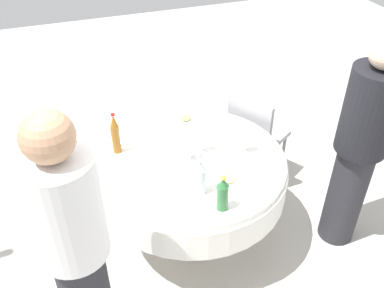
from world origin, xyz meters
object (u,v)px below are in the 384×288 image
object	(u,v)px
bottle_green_mid	(223,194)
bottle_amber_inner	(115,135)
wine_glass_front	(246,138)
plate_far	(186,119)
bottle_clear_north	(200,178)
person_north	(76,252)
wine_glass_outer	(191,148)
dining_table	(192,175)
plate_west	(229,180)
chair_east	(254,132)
wine_glass_east	(203,139)
person_mid	(360,146)
plate_near	(132,167)

from	to	relation	value
bottle_green_mid	bottle_amber_inner	world-z (taller)	bottle_amber_inner
wine_glass_front	plate_far	size ratio (longest dim) A/B	0.77
bottle_clear_north	plate_far	bearing A→B (deg)	-12.37
person_north	wine_glass_outer	bearing A→B (deg)	-89.80
dining_table	bottle_green_mid	distance (m)	0.57
bottle_clear_north	bottle_green_mid	size ratio (longest dim) A/B	1.04
bottle_clear_north	plate_west	size ratio (longest dim) A/B	1.22
bottle_clear_north	wine_glass_front	distance (m)	0.52
dining_table	bottle_green_mid	xyz separation A→B (m)	(-0.51, -0.01, 0.26)
chair_east	bottle_green_mid	bearing A→B (deg)	-67.82
bottle_green_mid	wine_glass_east	size ratio (longest dim) A/B	1.58
person_north	person_mid	bearing A→B (deg)	-120.09
plate_near	chair_east	world-z (taller)	chair_east
dining_table	plate_west	world-z (taller)	plate_west
wine_glass_outer	plate_west	distance (m)	0.35
bottle_amber_inner	wine_glass_east	size ratio (longest dim) A/B	2.04
bottle_clear_north	bottle_amber_inner	bearing A→B (deg)	34.60
bottle_amber_inner	plate_west	size ratio (longest dim) A/B	1.52
wine_glass_outer	wine_glass_front	size ratio (longest dim) A/B	0.79
plate_near	bottle_clear_north	bearing A→B (deg)	-136.45
person_mid	person_north	bearing A→B (deg)	-60.91
wine_glass_front	plate_far	world-z (taller)	wine_glass_front
wine_glass_front	person_mid	size ratio (longest dim) A/B	0.10
bottle_amber_inner	wine_glass_front	world-z (taller)	bottle_amber_inner
plate_near	dining_table	bearing A→B (deg)	-94.39
wine_glass_east	plate_near	distance (m)	0.52
wine_glass_outer	wine_glass_east	distance (m)	0.12
bottle_amber_inner	plate_far	distance (m)	0.63
dining_table	person_north	xyz separation A→B (m)	(-0.68, 0.84, 0.30)
person_mid	chair_east	bearing A→B (deg)	-136.63
plate_far	chair_east	size ratio (longest dim) A/B	0.24
dining_table	plate_near	size ratio (longest dim) A/B	6.23
bottle_amber_inner	person_mid	bearing A→B (deg)	-112.58
wine_glass_outer	person_north	xyz separation A→B (m)	(-0.68, 0.83, 0.06)
person_north	wine_glass_east	bearing A→B (deg)	-90.85
bottle_clear_north	wine_glass_outer	size ratio (longest dim) A/B	1.99
bottle_amber_inner	plate_west	bearing A→B (deg)	-132.08
wine_glass_east	plate_far	xyz separation A→B (m)	(0.40, -0.01, -0.09)
person_north	bottle_green_mid	bearing A→B (deg)	-117.23
bottle_amber_inner	wine_glass_outer	xyz separation A→B (m)	(-0.25, -0.46, -0.05)
wine_glass_outer	bottle_green_mid	bearing A→B (deg)	-178.01
wine_glass_front	plate_far	distance (m)	0.58
person_north	plate_far	bearing A→B (deg)	-78.92
person_mid	bottle_clear_north	bearing A→B (deg)	-72.53
bottle_green_mid	wine_glass_front	xyz separation A→B (m)	(0.46, -0.37, 0.00)
plate_near	person_north	distance (m)	0.85
plate_west	person_north	size ratio (longest dim) A/B	0.12
wine_glass_outer	plate_near	world-z (taller)	wine_glass_outer
plate_near	chair_east	size ratio (longest dim) A/B	0.24
bottle_clear_north	person_north	distance (m)	0.85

